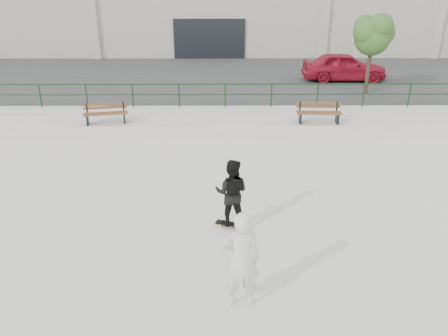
{
  "coord_description": "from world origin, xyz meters",
  "views": [
    {
      "loc": [
        0.83,
        -7.79,
        5.53
      ],
      "look_at": [
        0.89,
        2.0,
        1.35
      ],
      "focal_mm": 35.0,
      "sensor_mm": 36.0,
      "label": 1
    }
  ],
  "objects_px": {
    "bench_right": "(319,113)",
    "standing_skater": "(232,193)",
    "seated_skater": "(241,260)",
    "tree": "(373,33)",
    "skateboard": "(231,224)",
    "bench_left": "(106,114)",
    "red_car": "(344,67)"
  },
  "relations": [
    {
      "from": "bench_right",
      "to": "standing_skater",
      "type": "bearing_deg",
      "value": -114.55
    },
    {
      "from": "seated_skater",
      "to": "tree",
      "type": "bearing_deg",
      "value": -117.18
    },
    {
      "from": "tree",
      "to": "skateboard",
      "type": "xyz_separation_m",
      "value": [
        -6.91,
        -11.97,
        -3.24
      ]
    },
    {
      "from": "bench_left",
      "to": "red_car",
      "type": "relative_size",
      "value": 0.38
    },
    {
      "from": "red_car",
      "to": "standing_skater",
      "type": "relative_size",
      "value": 2.68
    },
    {
      "from": "standing_skater",
      "to": "bench_left",
      "type": "bearing_deg",
      "value": -45.14
    },
    {
      "from": "bench_left",
      "to": "skateboard",
      "type": "relative_size",
      "value": 2.13
    },
    {
      "from": "tree",
      "to": "seated_skater",
      "type": "height_order",
      "value": "tree"
    },
    {
      "from": "bench_left",
      "to": "standing_skater",
      "type": "relative_size",
      "value": 1.02
    },
    {
      "from": "bench_right",
      "to": "skateboard",
      "type": "bearing_deg",
      "value": -114.55
    },
    {
      "from": "bench_left",
      "to": "standing_skater",
      "type": "xyz_separation_m",
      "value": [
        4.68,
        -6.98,
        0.06
      ]
    },
    {
      "from": "bench_right",
      "to": "tree",
      "type": "height_order",
      "value": "tree"
    },
    {
      "from": "tree",
      "to": "red_car",
      "type": "relative_size",
      "value": 0.84
    },
    {
      "from": "bench_left",
      "to": "seated_skater",
      "type": "distance_m",
      "value": 10.85
    },
    {
      "from": "bench_left",
      "to": "standing_skater",
      "type": "height_order",
      "value": "standing_skater"
    },
    {
      "from": "tree",
      "to": "standing_skater",
      "type": "distance_m",
      "value": 14.02
    },
    {
      "from": "standing_skater",
      "to": "skateboard",
      "type": "bearing_deg",
      "value": 101.0
    },
    {
      "from": "bench_left",
      "to": "seated_skater",
      "type": "height_order",
      "value": "seated_skater"
    },
    {
      "from": "bench_left",
      "to": "red_car",
      "type": "xyz_separation_m",
      "value": [
        11.17,
        7.83,
        0.39
      ]
    },
    {
      "from": "skateboard",
      "to": "standing_skater",
      "type": "distance_m",
      "value": 0.86
    },
    {
      "from": "tree",
      "to": "skateboard",
      "type": "distance_m",
      "value": 14.19
    },
    {
      "from": "skateboard",
      "to": "seated_skater",
      "type": "relative_size",
      "value": 0.42
    },
    {
      "from": "skateboard",
      "to": "standing_skater",
      "type": "relative_size",
      "value": 0.48
    },
    {
      "from": "red_car",
      "to": "standing_skater",
      "type": "height_order",
      "value": "red_car"
    },
    {
      "from": "skateboard",
      "to": "standing_skater",
      "type": "height_order",
      "value": "standing_skater"
    },
    {
      "from": "red_car",
      "to": "bench_right",
      "type": "bearing_deg",
      "value": 160.65
    },
    {
      "from": "bench_right",
      "to": "standing_skater",
      "type": "distance_m",
      "value": 7.82
    },
    {
      "from": "tree",
      "to": "bench_left",
      "type": "bearing_deg",
      "value": -156.73
    },
    {
      "from": "bench_left",
      "to": "seated_skater",
      "type": "bearing_deg",
      "value": -75.09
    },
    {
      "from": "bench_left",
      "to": "bench_right",
      "type": "height_order",
      "value": "bench_right"
    },
    {
      "from": "standing_skater",
      "to": "seated_skater",
      "type": "bearing_deg",
      "value": 103.15
    },
    {
      "from": "bench_left",
      "to": "tree",
      "type": "distance_m",
      "value": 12.85
    }
  ]
}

